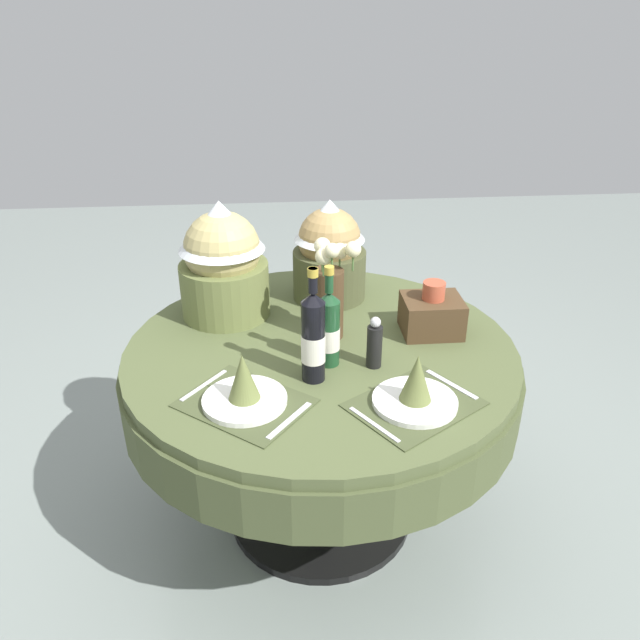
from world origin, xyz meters
The scene contains 11 objects.
ground centered at (0.00, 0.00, 0.00)m, with size 8.00×8.00×0.00m, color gray.
dining_table centered at (0.00, 0.00, 0.60)m, with size 1.31×1.31×0.73m.
place_setting_left centered at (-0.24, -0.31, 0.78)m, with size 0.43×0.41×0.16m.
place_setting_right centered at (0.23, -0.35, 0.78)m, with size 0.43×0.40×0.16m.
flower_vase centered at (0.03, 0.07, 0.89)m, with size 0.15×0.14×0.35m.
wine_bottle_left centered at (0.01, -0.11, 0.85)m, with size 0.07×0.07×0.33m.
wine_bottle_centre centered at (-0.04, -0.19, 0.87)m, with size 0.07×0.07×0.36m.
pepper_mill centered at (0.15, -0.13, 0.81)m, with size 0.05×0.05×0.17m.
gift_tub_back_left centered at (-0.32, 0.27, 0.95)m, with size 0.31×0.31×0.42m.
gift_tub_back_centre centered at (0.06, 0.38, 0.93)m, with size 0.27×0.27×0.38m.
woven_basket_side_right centered at (0.38, 0.07, 0.80)m, with size 0.20×0.17×0.18m.
Camera 1 is at (-0.16, -1.78, 1.76)m, focal length 35.38 mm.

